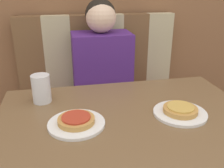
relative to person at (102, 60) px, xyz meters
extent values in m
cube|color=#5B1919|center=(0.00, 0.00, -0.55)|extent=(1.12, 0.49, 0.43)
cube|color=brown|center=(-0.46, 0.20, -0.04)|extent=(0.19, 0.08, 0.60)
cube|color=tan|center=(-0.28, 0.20, -0.04)|extent=(0.19, 0.08, 0.60)
cube|color=brown|center=(-0.09, 0.20, -0.04)|extent=(0.19, 0.08, 0.60)
cube|color=tan|center=(0.09, 0.20, -0.04)|extent=(0.19, 0.08, 0.60)
cube|color=brown|center=(0.28, 0.20, -0.04)|extent=(0.19, 0.08, 0.60)
cube|color=tan|center=(0.46, 0.20, -0.04)|extent=(0.19, 0.08, 0.60)
cube|color=brown|center=(0.00, -0.68, -0.06)|extent=(1.08, 0.74, 0.03)
cube|color=#4C237A|center=(0.00, 0.00, -0.08)|extent=(0.37, 0.24, 0.51)
sphere|color=beige|center=(0.00, 0.00, 0.27)|extent=(0.19, 0.19, 0.19)
sphere|color=black|center=(0.00, 0.02, 0.28)|extent=(0.19, 0.19, 0.19)
cylinder|color=white|center=(-0.21, -0.71, -0.04)|extent=(0.22, 0.22, 0.01)
cylinder|color=white|center=(0.21, -0.71, -0.04)|extent=(0.22, 0.22, 0.01)
cylinder|color=#C68E47|center=(-0.21, -0.71, -0.02)|extent=(0.14, 0.14, 0.02)
cylinder|color=#B73823|center=(-0.21, -0.71, -0.01)|extent=(0.11, 0.11, 0.01)
cylinder|color=#C68E47|center=(0.21, -0.71, -0.02)|extent=(0.14, 0.14, 0.02)
cylinder|color=gold|center=(0.21, -0.71, -0.01)|extent=(0.11, 0.11, 0.01)
cylinder|color=silver|center=(-0.35, -0.47, 0.02)|extent=(0.08, 0.08, 0.13)
camera|label=1|loc=(-0.25, -1.55, 0.46)|focal=40.00mm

